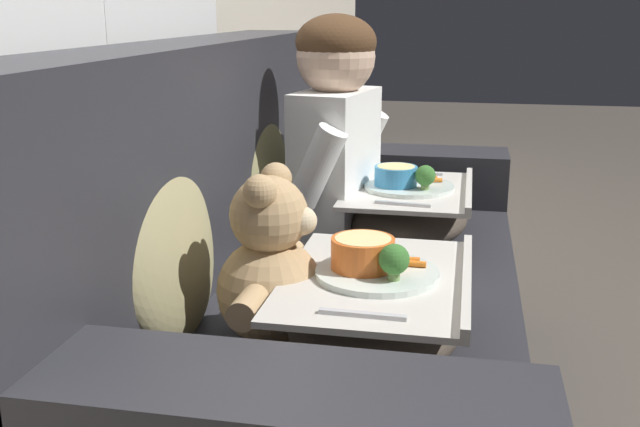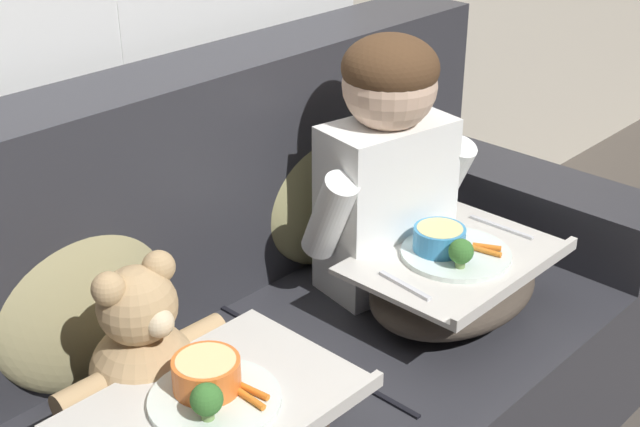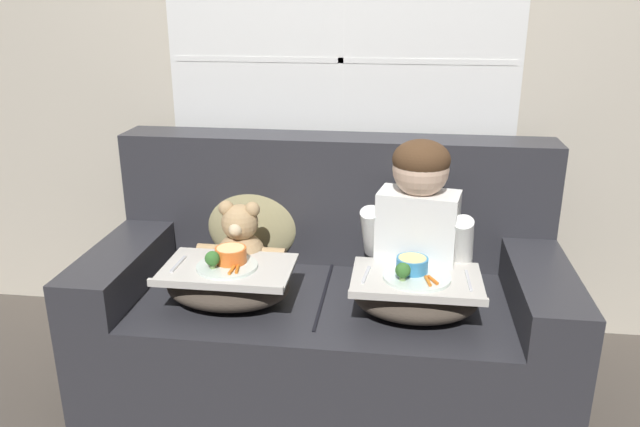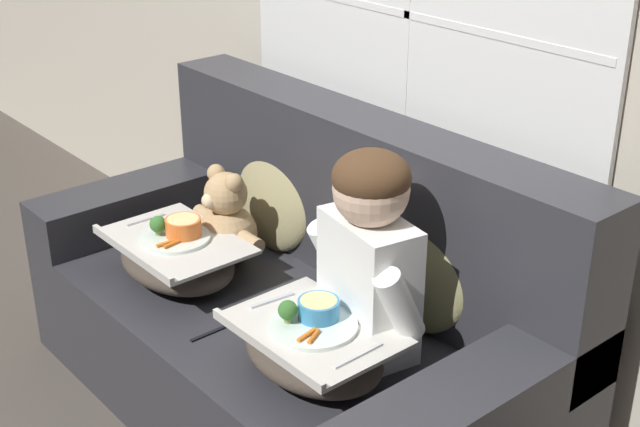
{
  "view_description": "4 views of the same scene",
  "coord_description": "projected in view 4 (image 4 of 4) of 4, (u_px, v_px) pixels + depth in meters",
  "views": [
    {
      "loc": [
        -1.66,
        -0.32,
        1.05
      ],
      "look_at": [
        0.08,
        0.03,
        0.56
      ],
      "focal_mm": 42.0,
      "sensor_mm": 36.0,
      "label": 1
    },
    {
      "loc": [
        -1.13,
        -1.14,
        1.54
      ],
      "look_at": [
        0.04,
        -0.04,
        0.74
      ],
      "focal_mm": 50.0,
      "sensor_mm": 36.0,
      "label": 2
    },
    {
      "loc": [
        0.28,
        -2.26,
        1.54
      ],
      "look_at": [
        -0.03,
        0.02,
        0.73
      ],
      "focal_mm": 35.0,
      "sensor_mm": 36.0,
      "label": 3
    },
    {
      "loc": [
        1.96,
        -1.5,
        1.88
      ],
      "look_at": [
        0.1,
        0.07,
        0.75
      ],
      "focal_mm": 50.0,
      "sensor_mm": 36.0,
      "label": 4
    }
  ],
  "objects": [
    {
      "name": "ground_plane",
      "position": [
        284.0,
        410.0,
        3.03
      ],
      "size": [
        14.0,
        14.0,
        0.0
      ],
      "primitive_type": "plane",
      "color": "#4C443D"
    },
    {
      "name": "throw_pillow_behind_child",
      "position": [
        422.0,
        264.0,
        2.67
      ],
      "size": [
        0.42,
        0.2,
        0.43
      ],
      "color": "#898456",
      "rests_on": "couch"
    },
    {
      "name": "throw_pillow_behind_teddy",
      "position": [
        277.0,
        192.0,
        3.16
      ],
      "size": [
        0.42,
        0.2,
        0.44
      ],
      "color": "tan",
      "rests_on": "couch"
    },
    {
      "name": "wall_back_with_window",
      "position": [
        419.0,
        4.0,
        2.81
      ],
      "size": [
        8.0,
        0.08,
        2.6
      ],
      "color": "beige",
      "rests_on": "ground_plane"
    },
    {
      "name": "teddy_bear",
      "position": [
        226.0,
        223.0,
        3.06
      ],
      "size": [
        0.37,
        0.26,
        0.34
      ],
      "color": "tan",
      "rests_on": "couch"
    },
    {
      "name": "lap_tray_child",
      "position": [
        313.0,
        348.0,
        2.47
      ],
      "size": [
        0.47,
        0.34,
        0.23
      ],
      "color": "#473D33",
      "rests_on": "child_figure"
    },
    {
      "name": "lap_tray_teddy",
      "position": [
        177.0,
        257.0,
        2.97
      ],
      "size": [
        0.49,
        0.34,
        0.23
      ],
      "color": "#473D33",
      "rests_on": "teddy_bear"
    },
    {
      "name": "child_figure",
      "position": [
        369.0,
        244.0,
        2.49
      ],
      "size": [
        0.46,
        0.25,
        0.62
      ],
      "color": "white",
      "rests_on": "couch"
    },
    {
      "name": "couch",
      "position": [
        301.0,
        317.0,
        2.93
      ],
      "size": [
        1.86,
        0.91,
        0.97
      ],
      "color": "#2D2D33",
      "rests_on": "ground_plane"
    }
  ]
}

